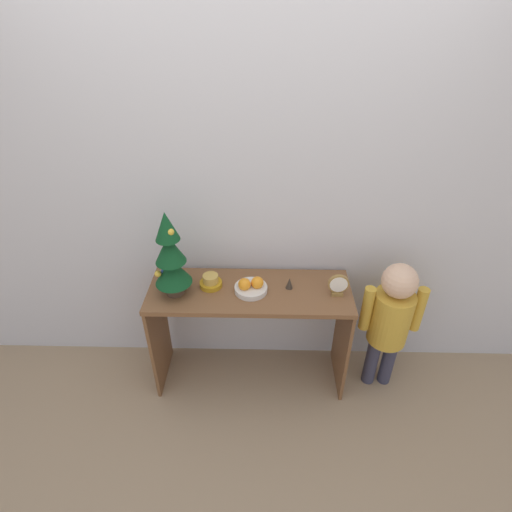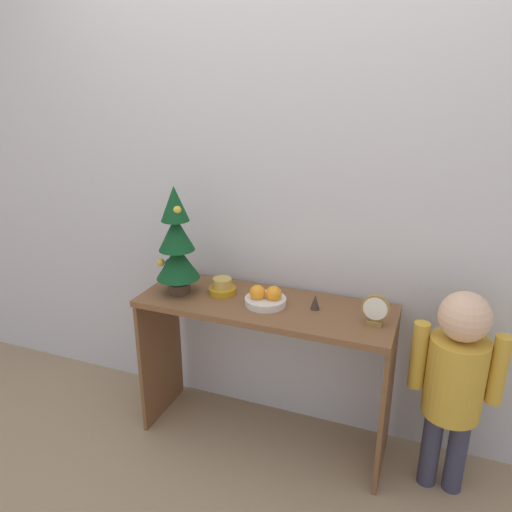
{
  "view_description": "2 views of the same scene",
  "coord_description": "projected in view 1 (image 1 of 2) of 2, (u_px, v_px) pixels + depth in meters",
  "views": [
    {
      "loc": [
        0.08,
        -1.64,
        2.24
      ],
      "look_at": [
        0.04,
        0.25,
        0.97
      ],
      "focal_mm": 28.0,
      "sensor_mm": 36.0,
      "label": 1
    },
    {
      "loc": [
        0.73,
        -1.78,
        1.76
      ],
      "look_at": [
        -0.03,
        0.19,
        0.99
      ],
      "focal_mm": 35.0,
      "sensor_mm": 36.0,
      "label": 2
    }
  ],
  "objects": [
    {
      "name": "ground_plane",
      "position": [
        250.0,
        401.0,
        2.61
      ],
      "size": [
        12.0,
        12.0,
        0.0
      ],
      "primitive_type": "plane",
      "color": "#997F60"
    },
    {
      "name": "back_wall",
      "position": [
        251.0,
        195.0,
        2.3
      ],
      "size": [
        7.0,
        0.05,
        2.5
      ],
      "primitive_type": "cube",
      "color": "silver",
      "rests_on": "ground_plane"
    },
    {
      "name": "console_table",
      "position": [
        250.0,
        312.0,
        2.46
      ],
      "size": [
        1.21,
        0.43,
        0.76
      ],
      "color": "brown",
      "rests_on": "ground_plane"
    },
    {
      "name": "mini_tree",
      "position": [
        170.0,
        257.0,
        2.2
      ],
      "size": [
        0.21,
        0.21,
        0.53
      ],
      "color": "#4C3828",
      "rests_on": "console_table"
    },
    {
      "name": "fruit_bowl",
      "position": [
        251.0,
        287.0,
        2.33
      ],
      "size": [
        0.19,
        0.19,
        0.09
      ],
      "color": "silver",
      "rests_on": "console_table"
    },
    {
      "name": "singing_bowl",
      "position": [
        211.0,
        282.0,
        2.37
      ],
      "size": [
        0.13,
        0.13,
        0.08
      ],
      "color": "#B78419",
      "rests_on": "console_table"
    },
    {
      "name": "desk_clock",
      "position": [
        338.0,
        285.0,
        2.28
      ],
      "size": [
        0.12,
        0.04,
        0.14
      ],
      "color": "olive",
      "rests_on": "console_table"
    },
    {
      "name": "figurine",
      "position": [
        289.0,
        283.0,
        2.36
      ],
      "size": [
        0.04,
        0.04,
        0.07
      ],
      "color": "#382D23",
      "rests_on": "console_table"
    },
    {
      "name": "child_figure",
      "position": [
        391.0,
        316.0,
        2.42
      ],
      "size": [
        0.38,
        0.24,
        0.96
      ],
      "color": "#38384C",
      "rests_on": "ground_plane"
    }
  ]
}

